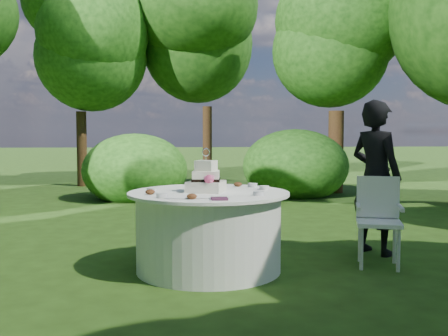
% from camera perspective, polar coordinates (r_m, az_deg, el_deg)
% --- Properties ---
extents(ground, '(80.00, 80.00, 0.00)m').
position_cam_1_polar(ground, '(5.21, -1.67, -11.04)').
color(ground, '#233D10').
rests_on(ground, ground).
extents(napkins, '(0.14, 0.14, 0.02)m').
position_cam_1_polar(napkins, '(4.48, -0.51, -3.36)').
color(napkins, '#471E38').
rests_on(napkins, table).
extents(feather_plume, '(0.48, 0.07, 0.01)m').
position_cam_1_polar(feather_plume, '(4.56, -3.88, -3.28)').
color(feather_plume, white).
rests_on(feather_plume, table).
extents(guest, '(0.67, 0.74, 1.70)m').
position_cam_1_polar(guest, '(6.00, 16.20, -0.99)').
color(guest, black).
rests_on(guest, ground).
extents(table, '(1.56, 1.56, 0.77)m').
position_cam_1_polar(table, '(5.13, -1.68, -6.84)').
color(table, silver).
rests_on(table, ground).
extents(cake, '(0.42, 0.42, 0.43)m').
position_cam_1_polar(cake, '(5.04, -1.96, -1.35)').
color(cake, silver).
rests_on(cake, table).
extents(chair, '(0.54, 0.53, 0.89)m').
position_cam_1_polar(chair, '(5.54, 16.46, -4.83)').
color(chair, white).
rests_on(chair, ground).
extents(votives, '(1.21, 0.92, 0.04)m').
position_cam_1_polar(votives, '(5.03, -0.51, -2.42)').
color(votives, silver).
rests_on(votives, table).
extents(petal_cups, '(0.98, 1.08, 0.05)m').
position_cam_1_polar(petal_cups, '(4.98, -3.13, -2.45)').
color(petal_cups, '#562D16').
rests_on(petal_cups, table).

